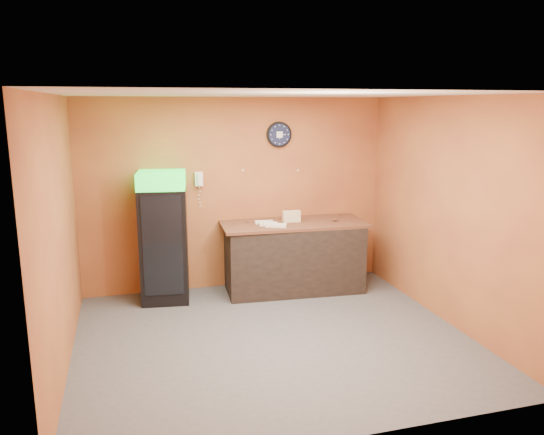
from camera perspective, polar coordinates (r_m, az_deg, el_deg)
name	(u,v)px	position (r m, az deg, el deg)	size (l,w,h in m)	color
floor	(273,338)	(6.39, 0.13, -12.88)	(4.50, 4.50, 0.00)	#47474C
back_wall	(236,194)	(7.84, -3.85, 2.55)	(4.50, 0.02, 2.80)	#B66B33
left_wall	(59,235)	(5.76, -21.96, -1.80)	(0.02, 4.00, 2.80)	#B66B33
right_wall	(449,212)	(6.88, 18.48, 0.61)	(0.02, 4.00, 2.80)	#B66B33
ceiling	(273,94)	(5.79, 0.14, 13.12)	(4.50, 4.00, 0.02)	white
beverage_cooler	(165,239)	(7.42, -11.48, -2.29)	(0.71, 0.72, 1.81)	black
prep_counter	(293,257)	(7.82, 2.30, -4.31)	(1.96, 0.87, 0.98)	black
wall_clock	(279,135)	(7.87, 0.76, 8.91)	(0.38, 0.06, 0.38)	black
wall_phone	(199,179)	(7.66, -7.88, 4.12)	(0.11, 0.10, 0.20)	white
butcher_paper	(294,224)	(7.69, 2.33, -0.67)	(2.09, 0.88, 0.04)	brown
sub_roll_stack	(291,216)	(7.70, 2.10, 0.12)	(0.26, 0.09, 0.16)	beige
wrapped_sandwich_left	(268,224)	(7.50, -0.42, -0.69)	(0.26, 0.10, 0.04)	silver
wrapped_sandwich_mid	(276,225)	(7.40, 0.44, -0.85)	(0.29, 0.12, 0.04)	silver
wrapped_sandwich_right	(264,222)	(7.62, -0.87, -0.49)	(0.26, 0.10, 0.04)	silver
kitchen_tool	(296,217)	(7.87, 2.60, 0.01)	(0.06, 0.06, 0.06)	silver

